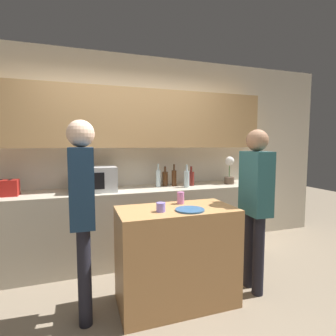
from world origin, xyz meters
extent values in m
plane|color=#7F705B|center=(0.00, 0.00, 0.00)|extent=(14.00, 14.00, 0.00)
cube|color=beige|center=(0.00, 1.74, 1.35)|extent=(6.40, 0.08, 2.70)
cube|color=tan|center=(0.00, 1.54, 1.83)|extent=(3.74, 0.32, 0.75)
cube|color=#B7AD99|center=(0.00, 1.39, 0.46)|extent=(3.60, 0.62, 0.92)
cube|color=#B27F4C|center=(0.21, 0.32, 0.45)|extent=(1.08, 0.56, 0.91)
cube|color=#B7BABC|center=(-0.46, 1.38, 1.07)|extent=(0.52, 0.38, 0.30)
cube|color=black|center=(-0.51, 1.18, 1.07)|extent=(0.31, 0.01, 0.19)
cube|color=#B21E19|center=(-1.41, 1.38, 1.01)|extent=(0.26, 0.16, 0.18)
cube|color=black|center=(-1.46, 1.38, 1.11)|extent=(0.02, 0.11, 0.01)
cube|color=black|center=(-1.36, 1.38, 1.11)|extent=(0.02, 0.11, 0.01)
cylinder|color=brown|center=(1.42, 1.38, 0.97)|extent=(0.14, 0.14, 0.10)
cylinder|color=#38662D|center=(1.42, 1.38, 1.11)|extent=(0.01, 0.01, 0.18)
sphere|color=silver|center=(1.42, 1.38, 1.25)|extent=(0.13, 0.13, 0.13)
cylinder|color=silver|center=(0.37, 1.44, 1.04)|extent=(0.06, 0.06, 0.22)
cylinder|color=silver|center=(0.37, 1.44, 1.19)|extent=(0.02, 0.02, 0.09)
cylinder|color=#472814|center=(0.48, 1.49, 1.02)|extent=(0.08, 0.08, 0.19)
cylinder|color=#472814|center=(0.48, 1.49, 1.16)|extent=(0.03, 0.03, 0.08)
cylinder|color=#472814|center=(0.60, 1.45, 1.03)|extent=(0.07, 0.07, 0.21)
cylinder|color=#472814|center=(0.60, 1.45, 1.18)|extent=(0.02, 0.02, 0.08)
cylinder|color=silver|center=(0.72, 1.29, 1.03)|extent=(0.07, 0.07, 0.22)
cylinder|color=silver|center=(0.72, 1.29, 1.18)|extent=(0.03, 0.03, 0.08)
cylinder|color=maroon|center=(0.83, 1.41, 1.02)|extent=(0.09, 0.09, 0.19)
cylinder|color=maroon|center=(0.83, 1.41, 1.15)|extent=(0.03, 0.03, 0.07)
cylinder|color=#2D5684|center=(0.29, 0.20, 0.92)|extent=(0.26, 0.26, 0.01)
cylinder|color=#D277BB|center=(0.31, 0.48, 0.97)|extent=(0.07, 0.07, 0.12)
cylinder|color=#8B7CE2|center=(0.04, 0.25, 0.95)|extent=(0.08, 0.08, 0.08)
cylinder|color=black|center=(-0.60, 0.43, 0.41)|extent=(0.11, 0.11, 0.82)
cylinder|color=black|center=(-0.61, 0.27, 0.41)|extent=(0.11, 0.11, 0.82)
cube|color=#1A324D|center=(-0.61, 0.35, 1.14)|extent=(0.20, 0.35, 0.65)
sphere|color=beige|center=(-0.61, 0.35, 1.58)|extent=(0.22, 0.22, 0.22)
cylinder|color=black|center=(1.03, 0.19, 0.40)|extent=(0.11, 0.11, 0.79)
cylinder|color=black|center=(1.04, 0.35, 0.40)|extent=(0.11, 0.11, 0.79)
cube|color=#2B6064|center=(1.03, 0.27, 1.11)|extent=(0.21, 0.35, 0.63)
sphere|color=#9E7051|center=(1.03, 0.27, 1.53)|extent=(0.22, 0.22, 0.22)
camera|label=1|loc=(-0.62, -1.89, 1.49)|focal=28.00mm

